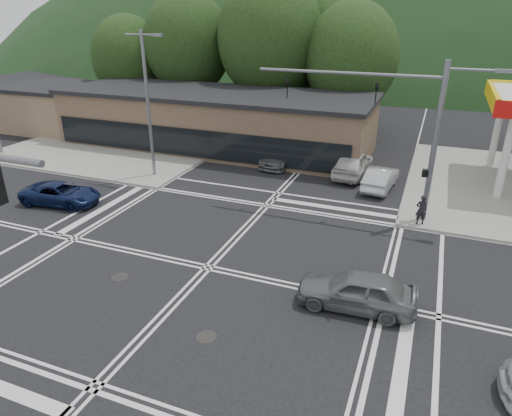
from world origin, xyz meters
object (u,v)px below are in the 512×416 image
at_px(car_queue_a, 381,178).
at_px(car_northbound, 282,155).
at_px(car_grey_center, 357,290).
at_px(pedestrian, 421,210).
at_px(car_blue_west, 61,194).
at_px(car_queue_b, 353,163).

bearing_deg(car_queue_a, car_northbound, -11.93).
bearing_deg(car_grey_center, pedestrian, 164.26).
bearing_deg(car_northbound, car_blue_west, -122.64).
bearing_deg(pedestrian, car_blue_west, -6.44).
xyz_separation_m(car_blue_west, pedestrian, (18.87, 4.31, 0.31)).
height_order(car_blue_west, car_grey_center, car_grey_center).
relative_size(car_grey_center, car_queue_b, 0.88).
height_order(car_queue_a, car_queue_b, car_queue_b).
relative_size(car_blue_west, pedestrian, 2.85).
distance_m(car_grey_center, car_northbound, 16.88).
bearing_deg(car_queue_a, car_queue_b, -35.93).
height_order(car_northbound, pedestrian, pedestrian).
xyz_separation_m(car_blue_west, car_queue_a, (16.30, 9.02, 0.06)).
distance_m(car_queue_a, car_queue_b, 2.70).
height_order(car_blue_west, pedestrian, pedestrian).
height_order(car_grey_center, car_northbound, car_grey_center).
xyz_separation_m(car_queue_a, pedestrian, (2.57, -4.71, 0.25)).
bearing_deg(car_blue_west, pedestrian, -85.10).
relative_size(car_queue_a, pedestrian, 2.65).
height_order(car_blue_west, car_queue_a, car_queue_a).
distance_m(car_queue_b, pedestrian, 7.95).
bearing_deg(car_grey_center, car_blue_west, -105.45).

